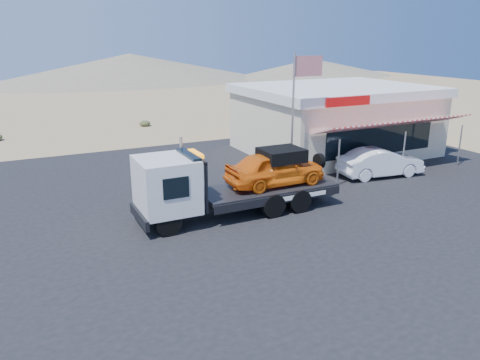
{
  "coord_description": "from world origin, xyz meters",
  "views": [
    {
      "loc": [
        -6.72,
        -13.38,
        6.71
      ],
      "look_at": [
        0.7,
        1.76,
        1.5
      ],
      "focal_mm": 35.0,
      "sensor_mm": 36.0,
      "label": 1
    }
  ],
  "objects": [
    {
      "name": "white_sedan",
      "position": [
        9.35,
        3.62,
        0.72
      ],
      "size": [
        4.41,
        2.01,
        1.4
      ],
      "primitive_type": "imported",
      "rotation": [
        0.0,
        0.0,
        1.44
      ],
      "color": "silver",
      "rests_on": "asphalt_lot"
    },
    {
      "name": "asphalt_lot",
      "position": [
        2.0,
        3.0,
        0.01
      ],
      "size": [
        32.0,
        24.0,
        0.02
      ],
      "primitive_type": "cube",
      "color": "black",
      "rests_on": "ground"
    },
    {
      "name": "tow_truck",
      "position": [
        0.64,
        2.18,
        1.43
      ],
      "size": [
        7.94,
        2.35,
        2.65
      ],
      "color": "black",
      "rests_on": "asphalt_lot"
    },
    {
      "name": "jerky_store",
      "position": [
        10.5,
        8.97,
        1.99
      ],
      "size": [
        10.4,
        9.97,
        3.9
      ],
      "color": "beige",
      "rests_on": "asphalt_lot"
    },
    {
      "name": "ground",
      "position": [
        0.0,
        0.0,
        0.0
      ],
      "size": [
        120.0,
        120.0,
        0.0
      ],
      "primitive_type": "plane",
      "color": "#A1885B",
      "rests_on": "ground"
    },
    {
      "name": "flagpole",
      "position": [
        4.93,
        4.5,
        3.76
      ],
      "size": [
        1.55,
        0.1,
        6.0
      ],
      "color": "#99999E",
      "rests_on": "asphalt_lot"
    }
  ]
}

